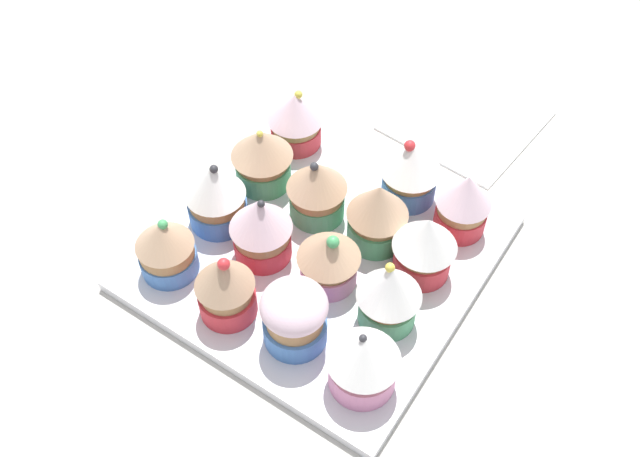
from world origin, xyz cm
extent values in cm
cube|color=beige|center=(0.00, 0.00, -1.50)|extent=(180.00, 180.00, 3.00)
cube|color=silver|center=(0.00, 0.00, 0.60)|extent=(30.84, 30.84, 1.20)
cylinder|color=#D1333D|center=(-11.05, -10.60, 2.36)|extent=(5.63, 5.63, 2.31)
cylinder|color=#AD7F51|center=(-11.05, -10.60, 4.07)|extent=(5.33, 5.33, 1.11)
cone|color=silver|center=(-11.05, -10.60, 6.30)|extent=(6.16, 6.16, 3.35)
sphere|color=#EAD64C|center=(-11.53, -10.43, 7.84)|extent=(0.88, 0.88, 0.88)
cylinder|color=#4C9E6B|center=(-4.17, -10.00, 2.56)|extent=(5.84, 5.84, 2.73)
cylinder|color=#AD7F51|center=(-4.17, -10.00, 4.53)|extent=(5.41, 5.41, 1.20)
cone|color=tan|center=(-4.17, -10.00, 6.79)|extent=(6.50, 6.50, 3.31)
sphere|color=#EAD64C|center=(-4.03, -9.91, 8.34)|extent=(0.69, 0.69, 0.69)
cylinder|color=#477AC6|center=(2.71, -10.60, 2.49)|extent=(6.03, 6.03, 2.57)
cylinder|color=#AD7F51|center=(2.71, -10.60, 4.46)|extent=(5.58, 5.58, 1.37)
cone|color=white|center=(2.71, -10.60, 7.01)|extent=(6.06, 6.06, 3.73)
sphere|color=#333338|center=(2.60, -10.36, 8.74)|extent=(0.84, 0.84, 0.84)
cylinder|color=#477AC6|center=(10.16, -10.70, 2.32)|extent=(5.56, 5.56, 2.24)
cylinder|color=#AD7F51|center=(10.16, -10.70, 4.18)|extent=(5.25, 5.25, 1.47)
cone|color=tan|center=(10.16, -10.70, 6.33)|extent=(5.57, 5.57, 2.84)
sphere|color=#4CB266|center=(9.82, -10.62, 7.61)|extent=(0.96, 0.96, 0.96)
cylinder|color=#4C9E6B|center=(-3.55, -2.74, 2.48)|extent=(5.63, 5.63, 2.57)
cylinder|color=#AD7F51|center=(-3.55, -2.74, 4.46)|extent=(5.36, 5.36, 1.38)
cone|color=tan|center=(-3.55, -2.74, 6.82)|extent=(6.14, 6.14, 3.34)
sphere|color=#333338|center=(-3.24, -2.82, 8.36)|extent=(0.84, 0.84, 0.84)
cylinder|color=#D1333D|center=(3.67, -4.29, 2.47)|extent=(5.66, 5.66, 2.54)
cylinder|color=#AD7F51|center=(3.67, -4.29, 4.49)|extent=(5.43, 5.43, 1.50)
cone|color=silver|center=(3.67, -4.29, 7.11)|extent=(6.08, 6.08, 3.75)
sphere|color=#333338|center=(3.71, -3.95, 8.88)|extent=(0.71, 0.71, 0.71)
cylinder|color=#D1333D|center=(10.77, -3.01, 2.49)|extent=(5.35, 5.35, 2.58)
cylinder|color=#AD7F51|center=(10.77, -3.01, 4.54)|extent=(4.75, 4.75, 1.52)
cone|color=tan|center=(10.77, -3.01, 7.08)|extent=(5.47, 5.47, 3.58)
sphere|color=red|center=(10.80, -2.64, 8.70)|extent=(1.11, 1.11, 1.11)
cylinder|color=#477AC6|center=(-10.89, 3.87, 2.55)|extent=(5.64, 5.64, 2.69)
cylinder|color=#AD7F51|center=(-10.89, 3.87, 4.47)|extent=(5.27, 5.27, 1.15)
cone|color=white|center=(-10.89, 3.87, 6.77)|extent=(6.30, 6.30, 3.46)
sphere|color=red|center=(-10.84, 3.40, 8.33)|extent=(1.16, 1.16, 1.16)
cylinder|color=#4C9E6B|center=(-4.05, 3.99, 2.58)|extent=(5.76, 5.76, 2.77)
cylinder|color=#AD7F51|center=(-4.05, 3.99, 4.50)|extent=(5.20, 5.20, 1.07)
cone|color=tan|center=(-4.05, 3.99, 6.94)|extent=(6.07, 6.07, 3.82)
cylinder|color=pink|center=(2.76, 2.82, 2.41)|extent=(5.42, 5.42, 2.41)
cylinder|color=#AD7F51|center=(2.76, 2.82, 4.18)|extent=(5.00, 5.00, 1.14)
cone|color=tan|center=(2.76, 2.82, 6.26)|extent=(6.04, 6.04, 3.01)
sphere|color=#4CB266|center=(2.92, 3.33, 7.58)|extent=(1.19, 1.19, 1.19)
cylinder|color=#477AC6|center=(9.69, 3.79, 2.48)|extent=(5.78, 5.78, 2.55)
cylinder|color=#AD7F51|center=(9.69, 3.79, 4.47)|extent=(5.10, 5.10, 1.44)
ellipsoid|color=silver|center=(9.69, 3.79, 6.28)|extent=(5.96, 5.96, 3.62)
cylinder|color=#D1333D|center=(-10.03, 10.26, 2.44)|extent=(5.21, 5.21, 2.49)
cylinder|color=#AD7F51|center=(-10.03, 10.26, 4.31)|extent=(4.90, 4.90, 1.25)
cone|color=silver|center=(-10.03, 10.26, 6.76)|extent=(5.47, 5.47, 3.65)
cylinder|color=#D1333D|center=(-3.12, 9.65, 2.54)|extent=(5.51, 5.51, 2.69)
cylinder|color=#AD7F51|center=(-3.12, 9.65, 4.45)|extent=(4.94, 4.94, 1.12)
cone|color=white|center=(-3.12, 9.65, 6.90)|extent=(6.14, 6.14, 3.79)
cylinder|color=#4C9E6B|center=(3.46, 9.64, 2.51)|extent=(5.30, 5.30, 2.62)
cylinder|color=#AD7F51|center=(3.46, 9.64, 4.41)|extent=(4.74, 4.74, 1.18)
cone|color=white|center=(3.46, 9.64, 6.96)|extent=(5.90, 5.90, 3.92)
sphere|color=#EAD64C|center=(3.34, 9.33, 8.78)|extent=(0.87, 0.87, 0.87)
cylinder|color=pink|center=(10.13, 11.08, 2.55)|extent=(5.83, 5.83, 2.69)
cylinder|color=#AD7F51|center=(10.13, 11.08, 4.43)|extent=(5.18, 5.18, 1.08)
cone|color=white|center=(10.13, 11.08, 6.59)|extent=(6.33, 6.33, 3.24)
sphere|color=#333338|center=(10.08, 10.82, 8.11)|extent=(0.67, 0.67, 0.67)
cube|color=white|center=(-26.03, 3.42, 0.30)|extent=(17.21, 16.89, 0.60)
camera|label=1|loc=(35.60, 23.71, 57.09)|focal=39.60mm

